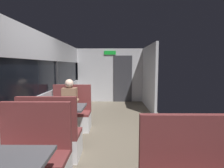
% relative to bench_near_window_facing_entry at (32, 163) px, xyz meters
% --- Properties ---
extents(ground_plane, '(3.30, 9.20, 0.02)m').
position_rel_bench_near_window_facing_entry_xyz_m(ground_plane, '(0.89, 1.39, -0.34)').
color(ground_plane, '#665B4C').
extents(carriage_window_panel_left, '(0.09, 8.48, 2.30)m').
position_rel_bench_near_window_facing_entry_xyz_m(carriage_window_panel_left, '(-0.56, 1.39, 0.78)').
color(carriage_window_panel_left, '#B2B2B7').
rests_on(carriage_window_panel_left, ground_plane).
extents(carriage_end_bulkhead, '(2.90, 0.11, 2.30)m').
position_rel_bench_near_window_facing_entry_xyz_m(carriage_end_bulkhead, '(0.95, 5.59, 0.81)').
color(carriage_end_bulkhead, '#B2B2B7').
rests_on(carriage_end_bulkhead, ground_plane).
extents(carriage_aisle_panel_right, '(0.08, 2.40, 2.30)m').
position_rel_bench_near_window_facing_entry_xyz_m(carriage_aisle_panel_right, '(2.34, 4.39, 0.82)').
color(carriage_aisle_panel_right, '#B2B2B7').
rests_on(carriage_aisle_panel_right, ground_plane).
extents(bench_near_window_facing_entry, '(0.95, 0.50, 1.10)m').
position_rel_bench_near_window_facing_entry_xyz_m(bench_near_window_facing_entry, '(0.00, 0.00, 0.00)').
color(bench_near_window_facing_entry, silver).
rests_on(bench_near_window_facing_entry, ground_plane).
extents(dining_table_mid_window, '(0.90, 0.70, 0.74)m').
position_rel_bench_near_window_facing_entry_xyz_m(dining_table_mid_window, '(0.00, 1.43, 0.31)').
color(dining_table_mid_window, '#9E9EA3').
rests_on(dining_table_mid_window, ground_plane).
extents(bench_mid_window_facing_end, '(0.95, 0.50, 1.10)m').
position_rel_bench_near_window_facing_entry_xyz_m(bench_mid_window_facing_end, '(0.00, 0.73, 0.00)').
color(bench_mid_window_facing_end, silver).
rests_on(bench_mid_window_facing_end, ground_plane).
extents(bench_mid_window_facing_entry, '(0.95, 0.50, 1.10)m').
position_rel_bench_near_window_facing_entry_xyz_m(bench_mid_window_facing_entry, '(0.00, 2.13, 0.00)').
color(bench_mid_window_facing_entry, silver).
rests_on(bench_mid_window_facing_entry, ground_plane).
extents(seated_passenger, '(0.47, 0.55, 1.26)m').
position_rel_bench_near_window_facing_entry_xyz_m(seated_passenger, '(0.00, 2.06, 0.21)').
color(seated_passenger, '#26262D').
rests_on(seated_passenger, ground_plane).
extents(coffee_cup_primary, '(0.07, 0.07, 0.09)m').
position_rel_bench_near_window_facing_entry_xyz_m(coffee_cup_primary, '(0.14, 1.26, 0.46)').
color(coffee_cup_primary, '#B23333').
rests_on(coffee_cup_primary, dining_table_mid_window).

